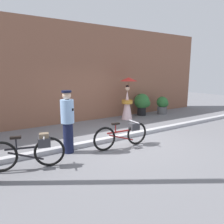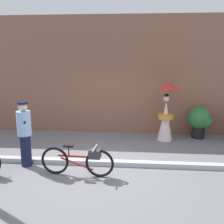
% 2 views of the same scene
% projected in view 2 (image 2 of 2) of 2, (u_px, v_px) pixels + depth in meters
% --- Properties ---
extents(ground_plane, '(30.00, 30.00, 0.00)m').
position_uv_depth(ground_plane, '(97.00, 165.00, 6.80)').
color(ground_plane, slate).
extents(building_wall, '(14.00, 0.40, 4.03)m').
position_uv_depth(building_wall, '(109.00, 75.00, 9.38)').
color(building_wall, brown).
rests_on(building_wall, ground_plane).
extents(sidewalk_curb, '(14.00, 0.20, 0.12)m').
position_uv_depth(sidewalk_curb, '(97.00, 162.00, 6.79)').
color(sidewalk_curb, '#B2B2B7').
rests_on(sidewalk_curb, ground_plane).
extents(bicycle_far_side, '(1.72, 0.48, 0.73)m').
position_uv_depth(bicycle_far_side, '(80.00, 160.00, 6.11)').
color(bicycle_far_side, black).
rests_on(bicycle_far_side, ground_plane).
extents(person_officer, '(0.34, 0.35, 1.63)m').
position_uv_depth(person_officer, '(25.00, 132.00, 6.56)').
color(person_officer, '#141938').
rests_on(person_officer, ground_plane).
extents(person_with_parasol, '(0.75, 0.75, 1.85)m').
position_uv_depth(person_with_parasol, '(166.00, 113.00, 8.54)').
color(person_with_parasol, silver).
rests_on(person_with_parasol, ground_plane).
extents(potted_plant_small, '(0.76, 0.74, 1.05)m').
position_uv_depth(potted_plant_small, '(200.00, 120.00, 8.81)').
color(potted_plant_small, black).
rests_on(potted_plant_small, ground_plane).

